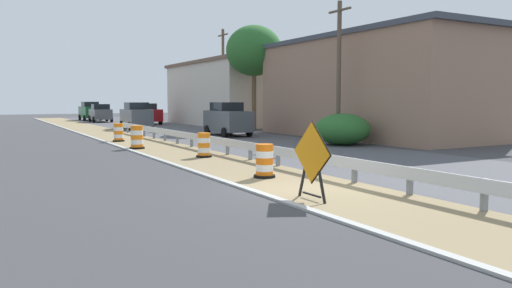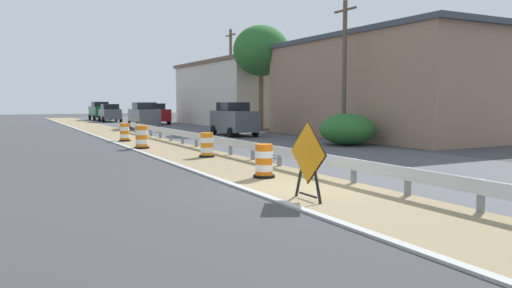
# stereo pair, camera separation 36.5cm
# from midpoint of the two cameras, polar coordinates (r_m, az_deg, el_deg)

# --- Properties ---
(ground_plane) EXTENTS (160.00, 160.00, 0.00)m
(ground_plane) POSITION_cam_midpoint_polar(r_m,az_deg,el_deg) (12.95, 6.15, -5.35)
(ground_plane) COLOR #3D3D3F
(median_dirt_strip) EXTENTS (3.28, 120.00, 0.01)m
(median_dirt_strip) POSITION_cam_midpoint_polar(r_m,az_deg,el_deg) (13.19, 7.75, -5.16)
(median_dirt_strip) COLOR #8E7A56
(median_dirt_strip) RESTS_ON ground
(far_lane_asphalt) EXTENTS (8.11, 120.00, 0.00)m
(far_lane_asphalt) POSITION_cam_midpoint_polar(r_m,az_deg,el_deg) (17.11, 23.50, -3.19)
(far_lane_asphalt) COLOR #4C4C51
(far_lane_asphalt) RESTS_ON ground
(curb_near_edge) EXTENTS (0.20, 120.00, 0.11)m
(curb_near_edge) POSITION_cam_midpoint_polar(r_m,az_deg,el_deg) (12.28, 1.08, -5.88)
(curb_near_edge) COLOR #ADADA8
(curb_near_edge) RESTS_ON ground
(guardrail_median) EXTENTS (0.18, 53.83, 0.71)m
(guardrail_median) POSITION_cam_midpoint_polar(r_m,az_deg,el_deg) (13.40, 14.60, -2.89)
(guardrail_median) COLOR silver
(guardrail_median) RESTS_ON ground
(warning_sign_diamond) EXTENTS (0.07, 1.50, 1.88)m
(warning_sign_diamond) POSITION_cam_midpoint_polar(r_m,az_deg,el_deg) (11.56, 6.91, -1.44)
(warning_sign_diamond) COLOR black
(warning_sign_diamond) RESTS_ON ground
(traffic_barrel_nearest) EXTENTS (0.66, 0.66, 1.02)m
(traffic_barrel_nearest) POSITION_cam_midpoint_polar(r_m,az_deg,el_deg) (14.92, 1.64, -2.16)
(traffic_barrel_nearest) COLOR orange
(traffic_barrel_nearest) RESTS_ON ground
(traffic_barrel_close) EXTENTS (0.65, 0.65, 1.01)m
(traffic_barrel_close) POSITION_cam_midpoint_polar(r_m,az_deg,el_deg) (20.38, -5.20, -0.25)
(traffic_barrel_close) COLOR orange
(traffic_barrel_close) RESTS_ON ground
(traffic_barrel_mid) EXTENTS (0.73, 0.73, 1.12)m
(traffic_barrel_mid) POSITION_cam_midpoint_polar(r_m,az_deg,el_deg) (24.52, -12.67, 0.68)
(traffic_barrel_mid) COLOR orange
(traffic_barrel_mid) RESTS_ON ground
(traffic_barrel_far) EXTENTS (0.66, 0.66, 1.03)m
(traffic_barrel_far) POSITION_cam_midpoint_polar(r_m,az_deg,el_deg) (29.13, -14.61, 1.22)
(traffic_barrel_far) COLOR orange
(traffic_barrel_far) RESTS_ON ground
(car_lead_near_lane) EXTENTS (2.08, 4.21, 2.17)m
(car_lead_near_lane) POSITION_cam_midpoint_polar(r_m,az_deg,el_deg) (61.13, -17.47, 3.67)
(car_lead_near_lane) COLOR #195128
(car_lead_near_lane) RESTS_ON ground
(car_trailing_near_lane) EXTENTS (2.06, 4.43, 2.21)m
(car_trailing_near_lane) POSITION_cam_midpoint_polar(r_m,az_deg,el_deg) (32.70, -2.27, 2.90)
(car_trailing_near_lane) COLOR #4C5156
(car_trailing_near_lane) RESTS_ON ground
(car_lead_far_lane) EXTENTS (2.05, 4.26, 2.17)m
(car_lead_far_lane) POSITION_cam_midpoint_polar(r_m,az_deg,el_deg) (41.22, -12.58, 3.21)
(car_lead_far_lane) COLOR #4C5156
(car_lead_far_lane) RESTS_ON ground
(car_mid_far_lane) EXTENTS (2.24, 4.66, 2.04)m
(car_mid_far_lane) POSITION_cam_midpoint_polar(r_m,az_deg,el_deg) (49.57, -11.50, 3.45)
(car_mid_far_lane) COLOR maroon
(car_mid_far_lane) RESTS_ON ground
(car_trailing_far_lane) EXTENTS (2.17, 4.21, 1.94)m
(car_trailing_far_lane) POSITION_cam_midpoint_polar(r_m,az_deg,el_deg) (55.99, -16.38, 3.47)
(car_trailing_far_lane) COLOR #4C5156
(car_trailing_far_lane) RESTS_ON ground
(roadside_shop_near) EXTENTS (7.06, 16.27, 6.38)m
(roadside_shop_near) POSITION_cam_midpoint_polar(r_m,az_deg,el_deg) (32.31, 14.13, 6.46)
(roadside_shop_near) COLOR #93705B
(roadside_shop_near) RESTS_ON ground
(roadside_shop_far) EXTENTS (8.84, 15.66, 6.01)m
(roadside_shop_far) POSITION_cam_midpoint_polar(r_m,az_deg,el_deg) (48.18, -1.32, 5.88)
(roadside_shop_far) COLOR beige
(roadside_shop_far) RESTS_ON ground
(utility_pole_near) EXTENTS (0.24, 1.80, 7.68)m
(utility_pole_near) POSITION_cam_midpoint_polar(r_m,az_deg,el_deg) (27.50, 10.56, 8.45)
(utility_pole_near) COLOR brown
(utility_pole_near) RESTS_ON ground
(utility_pole_mid) EXTENTS (0.24, 1.80, 8.44)m
(utility_pole_mid) POSITION_cam_midpoint_polar(r_m,az_deg,el_deg) (43.17, -2.69, 7.78)
(utility_pole_mid) COLOR brown
(utility_pole_mid) RESTS_ON ground
(bush_roadside) EXTENTS (2.91, 2.91, 1.65)m
(bush_roadside) POSITION_cam_midpoint_polar(r_m,az_deg,el_deg) (26.20, 10.93, 1.68)
(bush_roadside) COLOR #286028
(bush_roadside) RESTS_ON ground
(tree_roadside) EXTENTS (4.30, 4.30, 8.09)m
(tree_roadside) POSITION_cam_midpoint_polar(r_m,az_deg,el_deg) (38.49, 0.87, 10.71)
(tree_roadside) COLOR brown
(tree_roadside) RESTS_ON ground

